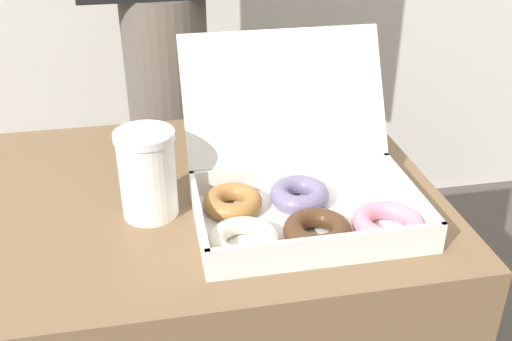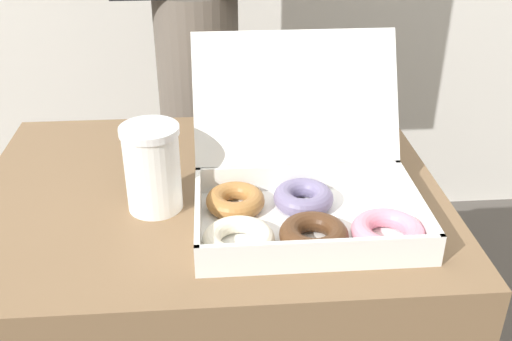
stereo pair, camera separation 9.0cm
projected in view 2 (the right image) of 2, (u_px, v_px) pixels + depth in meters
The scene contains 3 objects.
table at pixel (217, 340), 1.22m from camera, with size 0.80×0.62×0.72m.
donut_box at pixel (301, 199), 0.94m from camera, with size 0.37×0.36×0.25m.
coffee_cup at pixel (153, 168), 0.96m from camera, with size 0.09×0.09×0.15m.
Camera 2 is at (0.01, -0.91, 1.25)m, focal length 42.00 mm.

